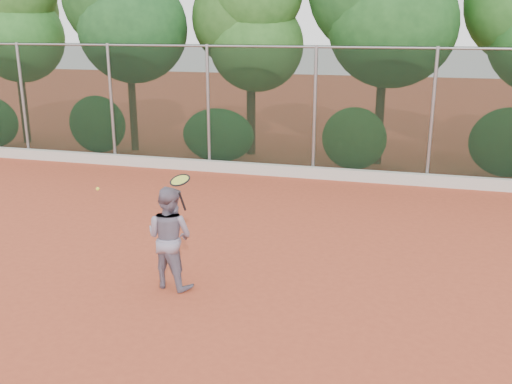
# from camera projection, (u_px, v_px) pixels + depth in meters

# --- Properties ---
(ground) EXTENTS (80.00, 80.00, 0.00)m
(ground) POSITION_uv_depth(u_px,v_px,m) (240.00, 283.00, 9.18)
(ground) COLOR #AC4428
(ground) RESTS_ON ground
(concrete_curb) EXTENTS (24.00, 0.20, 0.30)m
(concrete_curb) POSITION_uv_depth(u_px,v_px,m) (312.00, 173.00, 15.46)
(concrete_curb) COLOR beige
(concrete_curb) RESTS_ON ground
(tennis_player) EXTENTS (0.92, 0.79, 1.64)m
(tennis_player) POSITION_uv_depth(u_px,v_px,m) (170.00, 237.00, 8.88)
(tennis_player) COLOR gray
(tennis_player) RESTS_ON ground
(chainlink_fence) EXTENTS (24.09, 0.09, 3.50)m
(chainlink_fence) POSITION_uv_depth(u_px,v_px,m) (315.00, 109.00, 15.14)
(chainlink_fence) COLOR black
(chainlink_fence) RESTS_ON ground
(foliage_backdrop) EXTENTS (23.70, 3.63, 7.55)m
(foliage_backdrop) POSITION_uv_depth(u_px,v_px,m) (310.00, 10.00, 16.39)
(foliage_backdrop) COLOR #402718
(foliage_backdrop) RESTS_ON ground
(tennis_racket) EXTENTS (0.41, 0.40, 0.58)m
(tennis_racket) POSITION_uv_depth(u_px,v_px,m) (180.00, 183.00, 8.47)
(tennis_racket) COLOR black
(tennis_racket) RESTS_ON ground
(tennis_ball_in_flight) EXTENTS (0.06, 0.06, 0.06)m
(tennis_ball_in_flight) POSITION_uv_depth(u_px,v_px,m) (98.00, 189.00, 9.61)
(tennis_ball_in_flight) COLOR #ECF537
(tennis_ball_in_flight) RESTS_ON ground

